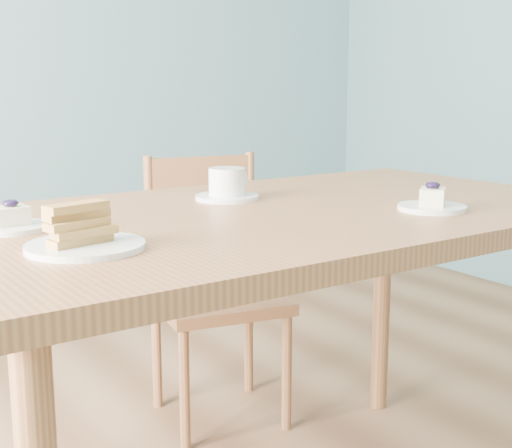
# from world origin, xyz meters

# --- Properties ---
(dining_table) EXTENTS (1.58, 0.93, 0.84)m
(dining_table) POSITION_xyz_m (0.11, -0.07, 0.75)
(dining_table) COLOR brown
(dining_table) RESTS_ON ground
(dining_chair) EXTENTS (0.47, 0.45, 0.89)m
(dining_chair) POSITION_xyz_m (0.31, 0.61, 0.45)
(dining_chair) COLOR brown
(dining_chair) RESTS_ON ground
(cheesecake_plate_near) EXTENTS (0.16, 0.16, 0.07)m
(cheesecake_plate_near) POSITION_xyz_m (0.38, -0.27, 0.85)
(cheesecake_plate_near) COLOR white
(cheesecake_plate_near) RESTS_ON dining_table
(cheesecake_plate_far) EXTENTS (0.15, 0.15, 0.06)m
(cheesecake_plate_far) POSITION_xyz_m (-0.49, 0.03, 0.85)
(cheesecake_plate_far) COLOR white
(cheesecake_plate_far) RESTS_ON dining_table
(coffee_cup) EXTENTS (0.16, 0.16, 0.08)m
(coffee_cup) POSITION_xyz_m (0.07, 0.12, 0.87)
(coffee_cup) COLOR white
(coffee_cup) RESTS_ON dining_table
(biscotti_plate) EXTENTS (0.21, 0.21, 0.08)m
(biscotti_plate) POSITION_xyz_m (-0.42, -0.22, 0.86)
(biscotti_plate) COLOR white
(biscotti_plate) RESTS_ON dining_table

